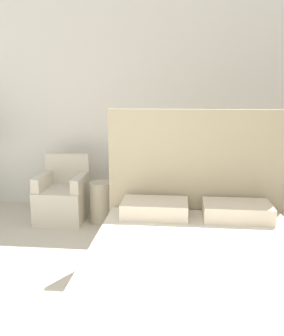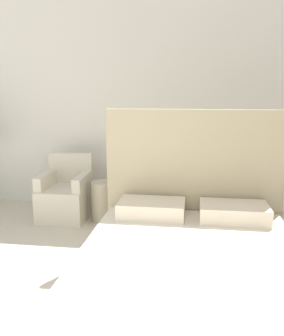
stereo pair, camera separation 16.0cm
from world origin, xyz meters
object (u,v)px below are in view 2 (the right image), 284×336
(bed, at_px, (190,277))
(side_table, at_px, (103,201))
(armchair_near_window_left, at_px, (65,198))
(armchair_near_window_right, at_px, (143,201))

(bed, distance_m, side_table, 2.14)
(armchair_near_window_left, height_order, armchair_near_window_right, same)
(bed, relative_size, armchair_near_window_left, 2.66)
(bed, relative_size, side_table, 4.22)
(bed, height_order, armchair_near_window_right, bed)
(armchair_near_window_left, bearing_deg, bed, -49.95)
(armchair_near_window_right, height_order, side_table, armchair_near_window_right)
(bed, height_order, side_table, bed)
(bed, relative_size, armchair_near_window_right, 2.66)
(armchair_near_window_left, distance_m, armchair_near_window_right, 1.00)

